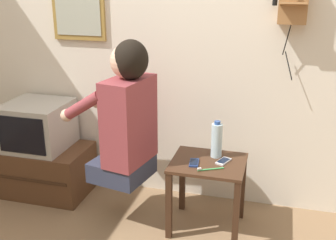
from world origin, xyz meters
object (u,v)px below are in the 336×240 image
Objects in this scene: television at (38,125)px; cell_phone_spare at (223,161)px; person at (126,115)px; cell_phone_held at (194,163)px; toothbrush at (209,169)px; framed_picture at (78,4)px; water_bottle at (217,140)px.

cell_phone_spare is at bearing -5.59° from television.
person reaches higher than television.
cell_phone_held is 0.80× the size of toothbrush.
framed_picture reaches higher than cell_phone_held.
television is 3.60× the size of cell_phone_held.
framed_picture is at bearing 147.70° from cell_phone_held.
cell_phone_held is at bearing -9.62° from television.
water_bottle reaches higher than cell_phone_spare.
cell_phone_held is at bearing 29.97° from toothbrush.
framed_picture is (-0.54, 0.48, 0.68)m from person.
cell_phone_held is at bearing -24.93° from framed_picture.
person is 2.10× the size of television.
framed_picture is at bearing 36.49° from toothbrush.
water_bottle is at bearing 150.89° from cell_phone_spare.
person is at bearing -152.38° from cell_phone_spare.
toothbrush reaches higher than cell_phone_spare.
toothbrush reaches higher than cell_phone_held.
person is 0.90m from television.
television is 1.46m from toothbrush.
water_bottle reaches higher than television.
person is 0.56m from cell_phone_held.
person is 0.66m from toothbrush.
cell_phone_held is (1.31, -0.22, -0.06)m from television.
television is 3.43× the size of cell_phone_spare.
cell_phone_spare is 0.53× the size of water_bottle.
framed_picture is 1.49m from cell_phone_held.
framed_picture is 4.16× the size of cell_phone_held.
television is 0.87× the size of framed_picture.
framed_picture is 1.60m from cell_phone_spare.
water_bottle is (0.60, 0.15, -0.18)m from person.
person is 0.73m from cell_phone_spare.
person is 6.05× the size of toothbrush.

